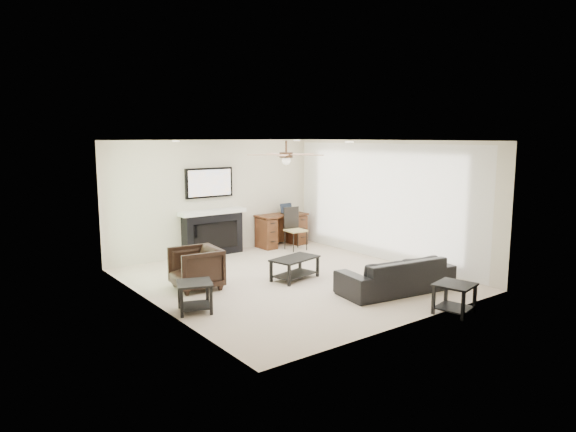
{
  "coord_description": "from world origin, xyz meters",
  "views": [
    {
      "loc": [
        -5.42,
        -7.19,
        2.57
      ],
      "look_at": [
        -0.02,
        0.01,
        1.17
      ],
      "focal_mm": 32.0,
      "sensor_mm": 36.0,
      "label": 1
    }
  ],
  "objects_px": {
    "armchair": "(196,268)",
    "desk": "(282,230)",
    "sofa": "(396,274)",
    "coffee_table": "(295,268)",
    "fireplace_unit": "(213,212)"
  },
  "relations": [
    {
      "from": "sofa",
      "to": "armchair",
      "type": "distance_m",
      "value": 3.37
    },
    {
      "from": "coffee_table",
      "to": "desk",
      "type": "relative_size",
      "value": 0.74
    },
    {
      "from": "armchair",
      "to": "desk",
      "type": "bearing_deg",
      "value": 126.84
    },
    {
      "from": "fireplace_unit",
      "to": "desk",
      "type": "xyz_separation_m",
      "value": [
        1.76,
        -0.12,
        -0.57
      ]
    },
    {
      "from": "sofa",
      "to": "fireplace_unit",
      "type": "height_order",
      "value": "fireplace_unit"
    },
    {
      "from": "armchair",
      "to": "desk",
      "type": "distance_m",
      "value": 3.75
    },
    {
      "from": "desk",
      "to": "coffee_table",
      "type": "bearing_deg",
      "value": -121.38
    },
    {
      "from": "armchair",
      "to": "desk",
      "type": "relative_size",
      "value": 0.64
    },
    {
      "from": "armchair",
      "to": "coffee_table",
      "type": "bearing_deg",
      "value": 77.9
    },
    {
      "from": "sofa",
      "to": "coffee_table",
      "type": "relative_size",
      "value": 2.21
    },
    {
      "from": "fireplace_unit",
      "to": "desk",
      "type": "relative_size",
      "value": 1.57
    },
    {
      "from": "sofa",
      "to": "fireplace_unit",
      "type": "xyz_separation_m",
      "value": [
        -1.15,
        4.2,
        0.66
      ]
    },
    {
      "from": "armchair",
      "to": "coffee_table",
      "type": "relative_size",
      "value": 0.87
    },
    {
      "from": "fireplace_unit",
      "to": "desk",
      "type": "distance_m",
      "value": 1.86
    },
    {
      "from": "coffee_table",
      "to": "fireplace_unit",
      "type": "xyz_separation_m",
      "value": [
        -0.25,
        2.6,
        0.75
      ]
    }
  ]
}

